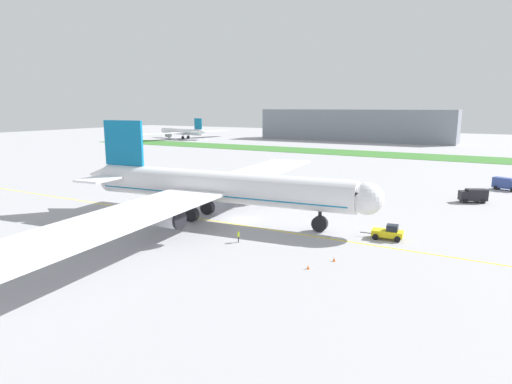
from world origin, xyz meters
TOP-DOWN VIEW (x-y plane):
  - ground_plane at (0.00, 0.00)m, footprint 600.00×600.00m
  - apron_taxi_line at (0.00, -3.10)m, footprint 280.00×0.36m
  - grass_median_strip at (0.00, 120.00)m, footprint 320.00×24.00m
  - airliner_foreground at (-4.12, -2.02)m, footprint 56.73×91.53m
  - pushback_tug at (25.19, 0.96)m, footprint 6.33×2.82m
  - ground_crew_wingwalker_port at (6.59, -11.29)m, footprint 0.44×0.54m
  - ground_crew_marshaller_front at (-14.21, 0.35)m, footprint 0.29×0.61m
  - ground_crew_wingwalker_starboard at (-18.15, -20.45)m, footprint 0.53×0.42m
  - traffic_cone_near_nose at (21.43, -12.08)m, footprint 0.36×0.36m
  - traffic_cone_port_wing at (19.61, -16.22)m, footprint 0.36×0.36m
  - traffic_cone_starboard_wing at (-25.03, -19.48)m, footprint 0.36×0.36m
  - service_truck_baggage_loader at (34.39, 35.61)m, footprint 5.71×4.25m
  - service_truck_fuel_bowser at (40.11, 54.57)m, footprint 5.91×3.97m
  - service_truck_catering_van at (-27.67, 29.86)m, footprint 4.69×2.59m
  - parked_airliner_far_left at (-134.45, 151.86)m, footprint 42.56×69.43m
  - terminal_building at (-37.82, 188.91)m, footprint 111.20×20.00m

SIDE VIEW (x-z plane):
  - ground_plane at x=0.00m, z-range 0.00..0.00m
  - apron_taxi_line at x=0.00m, z-range 0.00..0.01m
  - grass_median_strip at x=0.00m, z-range 0.00..0.10m
  - traffic_cone_near_nose at x=21.43m, z-range -0.01..0.57m
  - traffic_cone_port_wing at x=19.61m, z-range -0.01..0.57m
  - traffic_cone_starboard_wing at x=-25.03m, z-range -0.01..0.57m
  - ground_crew_wingwalker_starboard at x=-18.15m, z-range 0.18..1.85m
  - pushback_tug at x=25.19m, z-range -0.09..2.15m
  - ground_crew_wingwalker_port at x=6.59m, z-range 0.19..1.91m
  - ground_crew_marshaller_front at x=-14.21m, z-range 0.19..1.94m
  - service_truck_catering_van at x=-27.67m, z-range 0.14..2.82m
  - service_truck_baggage_loader at x=34.39m, z-range 0.14..2.91m
  - service_truck_fuel_bowser at x=40.11m, z-range 0.13..3.02m
  - parked_airliner_far_left at x=-134.45m, z-range -2.05..10.71m
  - airliner_foreground at x=-4.12m, z-range -2.71..14.21m
  - terminal_building at x=-37.82m, z-range 0.00..18.00m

